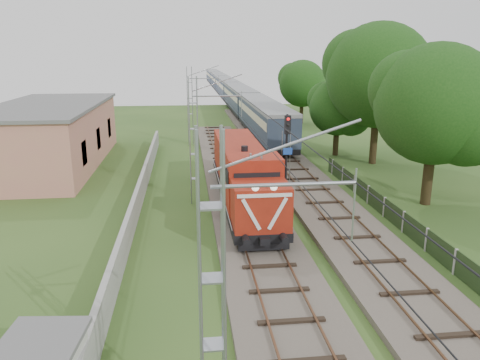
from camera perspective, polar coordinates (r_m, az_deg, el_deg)
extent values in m
plane|color=#2A491B|center=(19.67, 4.40, -13.25)|extent=(140.00, 140.00, 0.00)
cube|color=#6B6054|center=(25.89, 1.49, -5.60)|extent=(4.20, 70.00, 0.30)
cube|color=black|center=(25.82, 1.49, -5.19)|extent=(2.40, 70.00, 0.10)
cube|color=brown|center=(25.69, -0.39, -5.11)|extent=(0.08, 70.00, 0.05)
cube|color=brown|center=(25.92, 3.36, -4.95)|extent=(0.08, 70.00, 0.05)
cube|color=#6B6054|center=(39.00, 6.11, 1.52)|extent=(4.20, 80.00, 0.30)
cube|color=black|center=(38.95, 6.12, 1.80)|extent=(2.40, 80.00, 0.10)
cube|color=brown|center=(38.76, 4.89, 1.88)|extent=(0.08, 80.00, 0.05)
cube|color=brown|center=(39.13, 7.33, 1.94)|extent=(0.08, 80.00, 0.05)
cylinder|color=gray|center=(9.51, 5.41, -0.57)|extent=(3.00, 0.08, 0.08)
cylinder|color=gray|center=(29.12, -2.79, 10.19)|extent=(3.00, 0.08, 0.08)
cylinder|color=gray|center=(49.05, -4.41, 12.24)|extent=(3.00, 0.08, 0.08)
cylinder|color=black|center=(29.40, 0.19, 7.71)|extent=(0.03, 70.00, 0.03)
cylinder|color=black|center=(29.26, 0.19, 10.23)|extent=(0.03, 70.00, 0.03)
cube|color=#9E9E99|center=(30.36, -12.10, -1.58)|extent=(0.25, 40.00, 1.50)
cube|color=tan|center=(43.10, -22.14, 4.98)|extent=(8.00, 20.00, 5.00)
cube|color=#606060|center=(42.76, -22.49, 8.41)|extent=(8.40, 20.40, 0.25)
cube|color=black|center=(36.48, -18.52, 3.14)|extent=(0.10, 1.60, 1.80)
cube|color=black|center=(42.26, -16.92, 4.85)|extent=(0.10, 1.60, 1.80)
cube|color=black|center=(48.10, -15.70, 6.15)|extent=(0.10, 1.60, 1.80)
cube|color=black|center=(24.61, 21.80, -6.77)|extent=(0.05, 32.00, 1.15)
cube|color=#9E9E99|center=(37.80, 11.23, 1.57)|extent=(0.12, 0.12, 1.20)
cube|color=black|center=(29.39, 0.41, -1.35)|extent=(2.81, 15.91, 0.47)
cube|color=black|center=(24.65, 1.87, -5.38)|extent=(2.06, 3.37, 0.47)
cube|color=black|center=(34.39, -0.63, 0.65)|extent=(2.06, 3.37, 0.47)
cube|color=black|center=(22.20, 2.89, -8.07)|extent=(2.43, 0.23, 0.33)
cube|color=maroon|center=(22.59, 2.51, -3.06)|extent=(2.71, 2.34, 2.15)
sphere|color=white|center=(21.11, 1.89, -0.93)|extent=(0.34, 0.34, 0.34)
sphere|color=white|center=(21.24, 4.14, -0.85)|extent=(0.34, 0.34, 0.34)
cube|color=silver|center=(21.41, 1.39, -4.24)|extent=(0.94, 0.06, 1.57)
cube|color=silver|center=(21.60, 4.60, -4.10)|extent=(0.94, 0.06, 1.57)
cube|color=silver|center=(21.22, 3.04, -1.91)|extent=(2.53, 0.06, 0.17)
cube|color=maroon|center=(24.63, 1.68, -0.46)|extent=(2.81, 2.25, 3.00)
cube|color=black|center=(23.42, 2.09, -0.12)|extent=(2.34, 0.06, 0.84)
cube|color=maroon|center=(31.23, -0.10, 2.40)|extent=(2.62, 11.33, 2.43)
cylinder|color=black|center=(28.17, 0.56, 3.81)|extent=(0.41, 0.41, 0.37)
cylinder|color=gray|center=(23.48, 1.30, 2.87)|extent=(0.11, 0.11, 0.33)
cylinder|color=gray|center=(23.56, 2.65, 2.90)|extent=(0.11, 0.11, 0.33)
cube|color=black|center=(51.83, 2.89, 5.87)|extent=(2.94, 22.27, 0.51)
cube|color=#303D51|center=(51.59, 2.92, 7.65)|extent=(3.04, 22.27, 2.73)
cube|color=beige|center=(51.53, 2.93, 8.20)|extent=(3.08, 21.38, 0.76)
cube|color=gray|center=(51.41, 2.94, 9.32)|extent=(3.09, 22.27, 0.35)
cube|color=black|center=(74.68, -0.05, 8.79)|extent=(2.94, 22.27, 0.51)
cube|color=#303D51|center=(74.52, -0.05, 10.03)|extent=(3.04, 22.27, 2.73)
cube|color=beige|center=(74.47, -0.05, 10.41)|extent=(3.08, 21.38, 0.76)
cube|color=gray|center=(74.39, -0.05, 11.19)|extent=(3.09, 22.27, 0.35)
cube|color=black|center=(97.74, -1.63, 10.33)|extent=(2.94, 22.27, 0.51)
cube|color=#303D51|center=(97.61, -1.63, 11.27)|extent=(3.04, 22.27, 2.73)
cube|color=beige|center=(97.57, -1.63, 11.57)|extent=(3.08, 21.38, 0.76)
cube|color=gray|center=(97.51, -1.64, 12.16)|extent=(3.09, 22.27, 0.35)
cube|color=black|center=(120.88, -2.61, 11.27)|extent=(2.94, 22.27, 0.51)
cube|color=#303D51|center=(120.77, -2.62, 12.04)|extent=(3.04, 22.27, 2.73)
cube|color=beige|center=(120.75, -2.62, 12.28)|extent=(3.08, 21.38, 0.76)
cube|color=gray|center=(120.70, -2.63, 12.76)|extent=(3.09, 22.27, 0.35)
cube|color=black|center=(144.07, -3.28, 11.91)|extent=(2.94, 22.27, 0.51)
cube|color=#303D51|center=(143.98, -3.29, 12.56)|extent=(3.04, 22.27, 2.73)
cube|color=beige|center=(143.96, -3.29, 12.76)|extent=(3.08, 21.38, 0.76)
cube|color=gray|center=(143.91, -3.30, 13.16)|extent=(3.09, 22.27, 0.35)
cylinder|color=black|center=(31.20, 5.66, 2.96)|extent=(0.15, 0.15, 5.51)
cube|color=black|center=(30.67, 5.83, 6.72)|extent=(0.39, 0.25, 1.21)
sphere|color=red|center=(30.48, 5.91, 7.40)|extent=(0.20, 0.20, 0.20)
sphere|color=black|center=(30.54, 5.89, 6.68)|extent=(0.20, 0.20, 0.20)
sphere|color=black|center=(30.60, 5.87, 5.97)|extent=(0.20, 0.20, 0.20)
cube|color=#1B42A5|center=(31.02, 5.83, 3.51)|extent=(0.61, 0.07, 0.44)
cube|color=#606060|center=(14.01, -23.06, -17.50)|extent=(2.28, 2.28, 0.14)
cylinder|color=#3E3019|center=(31.69, 22.01, 1.16)|extent=(0.64, 0.64, 4.51)
sphere|color=#163D10|center=(31.02, 22.76, 8.52)|extent=(7.38, 7.38, 7.38)
sphere|color=#163D10|center=(30.95, 25.95, 6.24)|extent=(5.17, 5.17, 5.17)
sphere|color=#163D10|center=(31.50, 19.69, 10.41)|extent=(4.80, 4.80, 4.80)
cylinder|color=#3E3019|center=(42.01, 16.07, 5.51)|extent=(0.61, 0.61, 5.34)
sphere|color=#163D10|center=(41.51, 16.57, 12.12)|extent=(8.74, 8.74, 8.74)
sphere|color=#163D10|center=(41.11, 19.43, 10.17)|extent=(6.12, 6.12, 6.12)
sphere|color=#163D10|center=(42.34, 13.90, 13.67)|extent=(5.68, 5.68, 5.68)
cylinder|color=#3E3019|center=(44.88, 11.63, 5.01)|extent=(0.52, 0.52, 3.21)
sphere|color=#163D10|center=(44.47, 11.83, 8.70)|extent=(5.25, 5.25, 5.25)
sphere|color=#163D10|center=(44.16, 13.40, 7.61)|extent=(3.67, 3.67, 3.67)
sphere|color=#163D10|center=(45.01, 10.38, 9.60)|extent=(3.41, 3.41, 3.41)
cylinder|color=#3E3019|center=(64.60, 7.50, 8.52)|extent=(0.52, 0.52, 3.80)
sphere|color=#163D10|center=(64.29, 7.61, 11.58)|extent=(6.21, 6.21, 6.21)
sphere|color=#163D10|center=(63.76, 8.89, 10.72)|extent=(4.35, 4.35, 4.35)
sphere|color=#163D10|center=(65.05, 6.45, 12.27)|extent=(4.04, 4.04, 4.04)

